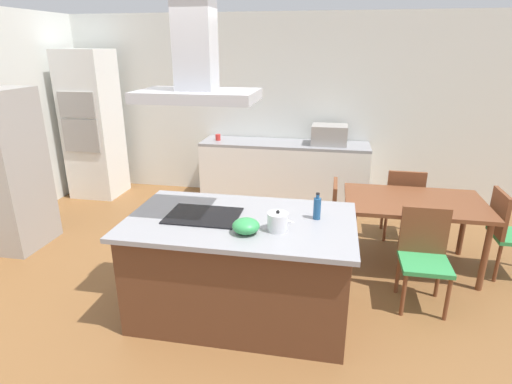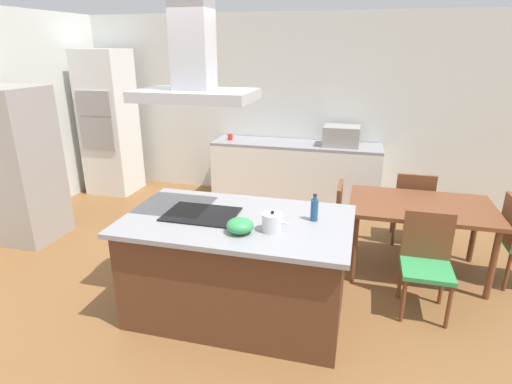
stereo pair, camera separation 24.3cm
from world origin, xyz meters
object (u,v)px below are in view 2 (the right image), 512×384
object	(u,v)px
cooktop	(201,214)
wall_oven_stack	(109,123)
tea_kettle	(272,222)
mixing_bowl	(240,226)
chair_facing_island	(427,257)
olive_oil_bottle	(314,209)
refrigerator	(16,166)
countertop_microwave	(341,136)
chair_facing_back_wall	(413,204)
coffee_mug_red	(230,137)
range_hood	(194,66)
chair_at_left_end	(328,217)
dining_table	(421,212)

from	to	relation	value
cooktop	wall_oven_stack	xyz separation A→B (m)	(-2.58, 2.65, 0.20)
tea_kettle	wall_oven_stack	world-z (taller)	wall_oven_stack
mixing_bowl	chair_facing_island	world-z (taller)	mixing_bowl
olive_oil_bottle	chair_facing_island	distance (m)	1.13
cooktop	wall_oven_stack	bearing A→B (deg)	134.31
wall_oven_stack	refrigerator	world-z (taller)	wall_oven_stack
countertop_microwave	refrigerator	bearing A→B (deg)	-150.54
refrigerator	chair_facing_back_wall	size ratio (longest dim) A/B	2.04
mixing_bowl	coffee_mug_red	distance (m)	3.29
range_hood	chair_facing_island	bearing A→B (deg)	14.16
coffee_mug_red	chair_facing_island	distance (m)	3.52
tea_kettle	chair_facing_island	size ratio (longest dim) A/B	0.24
olive_oil_bottle	wall_oven_stack	world-z (taller)	wall_oven_stack
mixing_bowl	olive_oil_bottle	bearing A→B (deg)	36.15
olive_oil_bottle	coffee_mug_red	bearing A→B (deg)	120.44
chair_at_left_end	mixing_bowl	bearing A→B (deg)	-111.83
chair_facing_back_wall	range_hood	bearing A→B (deg)	-136.32
range_hood	countertop_microwave	bearing A→B (deg)	71.31
refrigerator	coffee_mug_red	bearing A→B (deg)	45.41
tea_kettle	refrigerator	size ratio (longest dim) A/B	0.12
tea_kettle	olive_oil_bottle	xyz separation A→B (m)	(0.28, 0.29, 0.02)
cooktop	chair_facing_island	bearing A→B (deg)	14.16
countertop_microwave	range_hood	distance (m)	3.22
tea_kettle	dining_table	world-z (taller)	tea_kettle
wall_oven_stack	chair_facing_island	xyz separation A→B (m)	(4.48, -2.17, -0.59)
chair_at_left_end	tea_kettle	bearing A→B (deg)	-104.07
olive_oil_bottle	wall_oven_stack	size ratio (longest dim) A/B	0.10
olive_oil_bottle	dining_table	size ratio (longest dim) A/B	0.16
coffee_mug_red	chair_at_left_end	bearing A→B (deg)	-46.05
refrigerator	chair_at_left_end	bearing A→B (deg)	4.98
refrigerator	dining_table	size ratio (longest dim) A/B	1.30
refrigerator	dining_table	bearing A→B (deg)	3.99
olive_oil_bottle	countertop_microwave	xyz separation A→B (m)	(0.04, 2.76, 0.04)
wall_oven_stack	chair_facing_island	world-z (taller)	wall_oven_stack
olive_oil_bottle	refrigerator	distance (m)	3.67
chair_facing_island	range_hood	bearing A→B (deg)	-165.84
cooktop	chair_facing_back_wall	world-z (taller)	cooktop
cooktop	dining_table	bearing A→B (deg)	31.12
olive_oil_bottle	refrigerator	size ratio (longest dim) A/B	0.12
olive_oil_bottle	dining_table	xyz separation A→B (m)	(0.96, 1.02, -0.33)
chair_facing_back_wall	chair_facing_island	world-z (taller)	same
cooktop	refrigerator	size ratio (longest dim) A/B	0.33
chair_at_left_end	wall_oven_stack	bearing A→B (deg)	157.12
chair_facing_back_wall	tea_kettle	bearing A→B (deg)	-122.23
cooktop	chair_facing_island	xyz separation A→B (m)	(1.89, 0.48, -0.40)
range_hood	cooktop	bearing A→B (deg)	0.00
olive_oil_bottle	chair_facing_island	size ratio (longest dim) A/B	0.25
countertop_microwave	cooktop	bearing A→B (deg)	-108.69
cooktop	tea_kettle	world-z (taller)	tea_kettle
dining_table	chair_facing_island	size ratio (longest dim) A/B	1.57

